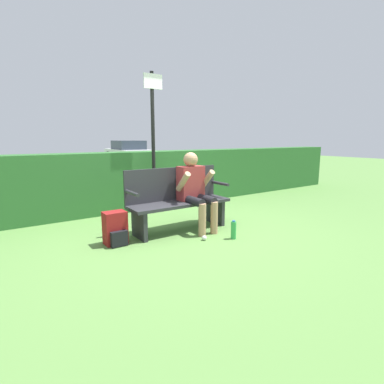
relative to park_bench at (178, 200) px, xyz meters
name	(u,v)px	position (x,y,z in m)	size (l,w,h in m)	color
ground_plane	(180,230)	(0.00, -0.07, -0.48)	(40.00, 40.00, 0.00)	#5B8942
hedge_back	(133,180)	(0.00, 1.72, 0.10)	(12.00, 0.53, 1.15)	#2D662D
park_bench	(178,200)	(0.00, 0.00, 0.00)	(1.62, 0.47, 0.97)	#2D2D33
person_seated	(195,187)	(0.22, -0.13, 0.19)	(0.54, 0.63, 1.20)	#993333
backpack	(116,229)	(-1.05, -0.10, -0.26)	(0.30, 0.28, 0.45)	maroon
water_bottle	(234,230)	(0.41, -0.84, -0.35)	(0.08, 0.08, 0.27)	green
signpost	(153,135)	(0.25, 1.27, 1.01)	(0.37, 0.09, 2.62)	black
parked_car	(129,152)	(4.60, 13.02, 0.12)	(1.95, 4.22, 1.26)	silver
litter_crumple	(204,238)	(0.03, -0.66, -0.44)	(0.07, 0.07, 0.07)	silver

